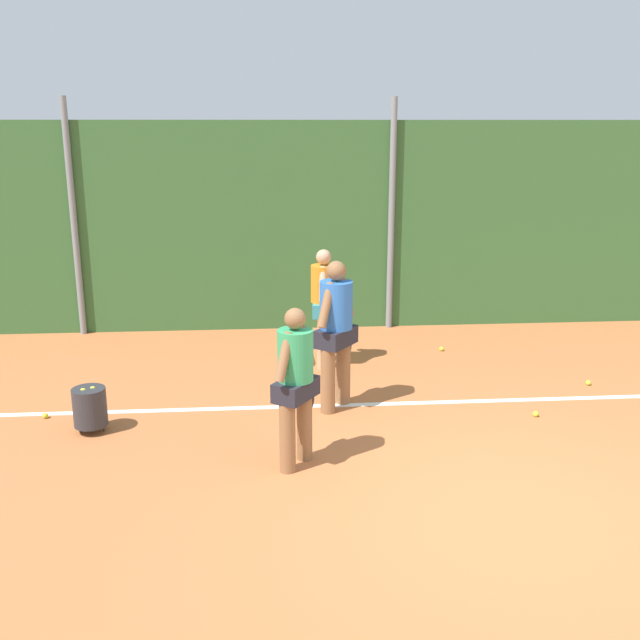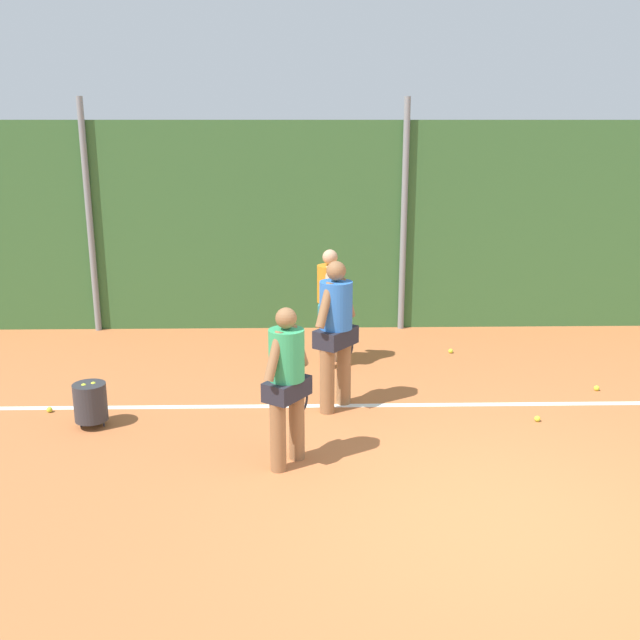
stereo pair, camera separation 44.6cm
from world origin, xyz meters
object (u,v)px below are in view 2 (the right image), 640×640
object	(u,v)px
tennis_ball_2	(50,410)
tennis_ball_5	(537,419)
tennis_ball_3	(597,388)
player_foreground_near	(287,379)
tennis_ball_0	(451,351)
player_midcourt	(336,328)
player_backcourt_far	(330,301)
ball_hopper	(90,402)

from	to	relation	value
tennis_ball_2	tennis_ball_5	size ratio (longest dim) A/B	1.00
tennis_ball_3	tennis_ball_5	bearing A→B (deg)	-137.92
player_foreground_near	tennis_ball_5	distance (m)	3.08
tennis_ball_0	tennis_ball_5	bearing A→B (deg)	-79.07
player_midcourt	tennis_ball_2	xyz separation A→B (m)	(-3.33, -0.07, -0.95)
player_backcourt_far	tennis_ball_0	xyz separation A→B (m)	(1.79, 0.47, -0.88)
player_foreground_near	tennis_ball_0	xyz separation A→B (m)	(2.30, 3.49, -0.86)
player_midcourt	tennis_ball_5	distance (m)	2.49
tennis_ball_0	tennis_ball_2	size ratio (longest dim) A/B	1.00
player_foreground_near	tennis_ball_0	world-z (taller)	player_foreground_near
player_midcourt	tennis_ball_3	bearing A→B (deg)	-44.64
ball_hopper	tennis_ball_0	distance (m)	5.17
tennis_ball_0	tennis_ball_3	size ratio (longest dim) A/B	1.00
ball_hopper	tennis_ball_3	distance (m)	6.11
player_midcourt	tennis_ball_2	size ratio (longest dim) A/B	26.64
player_foreground_near	ball_hopper	distance (m)	2.46
player_foreground_near	tennis_ball_3	size ratio (longest dim) A/B	24.13
player_backcourt_far	ball_hopper	xyz separation A→B (m)	(-2.71, -2.07, -0.62)
player_foreground_near	player_midcourt	distance (m)	1.54
player_midcourt	player_backcourt_far	distance (m)	1.58
tennis_ball_0	tennis_ball_2	world-z (taller)	same
player_backcourt_far	tennis_ball_5	xyz separation A→B (m)	(2.27, -2.04, -0.88)
tennis_ball_3	player_backcourt_far	bearing A→B (deg)	161.83
player_foreground_near	player_midcourt	world-z (taller)	player_midcourt
player_midcourt	ball_hopper	xyz separation A→B (m)	(-2.72, -0.49, -0.69)
player_backcourt_far	tennis_ball_2	distance (m)	3.81
player_midcourt	tennis_ball_3	xyz separation A→B (m)	(3.31, 0.49, -0.95)
player_midcourt	player_backcourt_far	size ratio (longest dim) A/B	1.09
tennis_ball_2	tennis_ball_3	bearing A→B (deg)	4.80
player_foreground_near	ball_hopper	xyz separation A→B (m)	(-2.19, 0.95, -0.60)
player_foreground_near	player_midcourt	size ratio (longest dim) A/B	0.91
player_midcourt	tennis_ball_2	distance (m)	3.47
player_foreground_near	ball_hopper	world-z (taller)	player_foreground_near
ball_hopper	tennis_ball_2	distance (m)	0.79
player_midcourt	player_backcourt_far	bearing A→B (deg)	37.53
player_backcourt_far	ball_hopper	world-z (taller)	player_backcourt_far
player_midcourt	tennis_ball_0	xyz separation A→B (m)	(1.77, 2.05, -0.95)
ball_hopper	tennis_ball_0	world-z (taller)	ball_hopper
ball_hopper	tennis_ball_2	bearing A→B (deg)	145.65
player_foreground_near	ball_hopper	bearing A→B (deg)	101.32
player_foreground_near	tennis_ball_3	xyz separation A→B (m)	(3.84, 1.93, -0.86)
tennis_ball_0	tennis_ball_5	size ratio (longest dim) A/B	1.00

